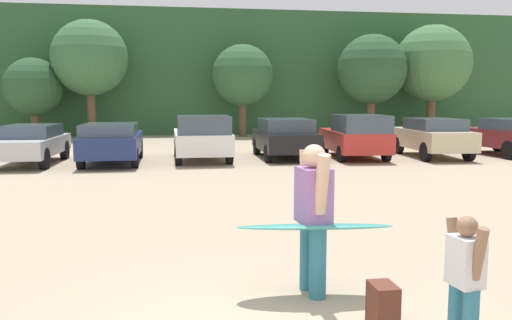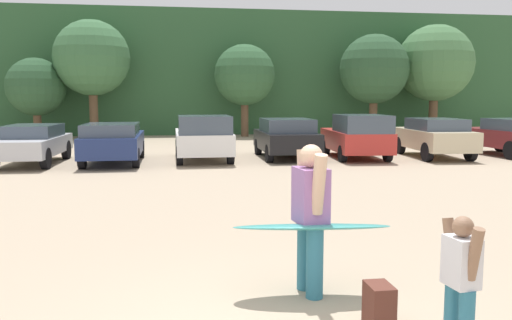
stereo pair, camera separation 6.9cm
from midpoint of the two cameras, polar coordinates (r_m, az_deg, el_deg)
The scene contains 17 objects.
hillside_ridge at distance 38.84m, azimuth -7.58°, elevation 8.98°, with size 108.00×12.00×7.70m, color #2D5633.
tree_center_right at distance 31.78m, azimuth -22.94°, elevation 7.25°, with size 3.19×3.19×4.49m.
tree_center at distance 31.34m, azimuth -17.57°, elevation 10.42°, with size 4.21×4.21×6.61m.
tree_left at distance 31.40m, azimuth -1.51°, elevation 9.11°, with size 3.58×3.58×5.41m.
tree_right at distance 32.61m, azimuth 12.36°, elevation 9.52°, with size 4.11×4.11×6.04m.
tree_ridge_back at distance 34.57m, azimuth 18.46°, elevation 9.85°, with size 4.64×4.64×6.72m.
parked_car_silver at distance 19.90m, azimuth -23.22°, elevation 1.73°, with size 1.91×4.46×1.36m.
parked_car_navy at distance 19.15m, azimuth -15.39°, elevation 1.96°, with size 1.96×4.47×1.42m.
parked_car_white at distance 19.39m, azimuth -5.96°, elevation 2.42°, with size 2.01×4.40×1.68m.
parked_car_black at distance 20.16m, azimuth 3.02°, elevation 2.49°, with size 1.97×4.06×1.51m.
parked_car_red at distance 20.37m, azimuth 10.62°, elevation 2.57°, with size 2.10×4.21×1.68m.
parked_car_champagne at distance 21.50m, azimuth 18.42°, elevation 2.44°, with size 2.05×4.17×1.51m.
parked_car_maroon at distance 23.22m, azimuth 25.31°, elevation 2.39°, with size 2.00×4.10×1.48m.
person_adult at distance 6.21m, azimuth 5.88°, elevation -5.41°, with size 0.38×0.73×1.77m.
person_child at distance 5.27m, azimuth 21.26°, elevation -11.42°, with size 0.26×0.55×1.25m.
surfboard_teal at distance 6.17m, azimuth 6.05°, elevation -7.17°, with size 1.87×0.71×0.16m.
backpack_dropped at distance 5.65m, azimuth 13.16°, elevation -15.07°, with size 0.24×0.34×0.45m.
Camera 1 is at (-0.99, -4.73, 2.31)m, focal length 37.08 mm.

